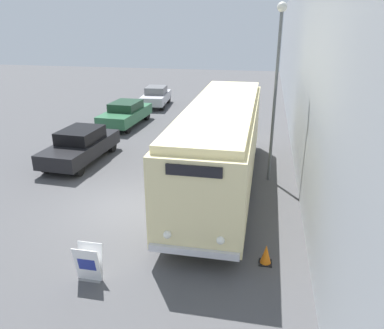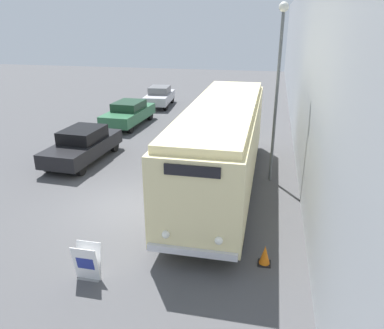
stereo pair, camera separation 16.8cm
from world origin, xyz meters
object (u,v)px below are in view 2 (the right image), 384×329
at_px(vintage_bus, 222,141).
at_px(traffic_cone, 265,255).
at_px(parked_car_near, 83,145).
at_px(parked_car_mid, 129,113).
at_px(sign_board, 87,263).
at_px(streetlamp, 278,73).
at_px(parked_car_far, 160,96).

relative_size(vintage_bus, traffic_cone, 19.52).
xyz_separation_m(parked_car_near, parked_car_mid, (-0.24, 6.60, -0.01)).
xyz_separation_m(parked_car_near, traffic_cone, (8.74, -6.48, -0.52)).
height_order(sign_board, parked_car_near, parked_car_near).
distance_m(sign_board, streetlamp, 9.68).
xyz_separation_m(streetlamp, parked_car_near, (-8.78, 0.49, -3.66)).
relative_size(streetlamp, parked_car_far, 1.66).
bearing_deg(sign_board, traffic_cone, 19.72).
height_order(vintage_bus, parked_car_mid, vintage_bus).
distance_m(vintage_bus, sign_board, 7.07).
relative_size(parked_car_mid, parked_car_far, 1.14).
xyz_separation_m(vintage_bus, streetlamp, (1.93, 1.17, 2.52)).
relative_size(parked_car_far, traffic_cone, 7.23).
bearing_deg(streetlamp, parked_car_near, 176.82).
height_order(sign_board, parked_car_mid, parked_car_mid).
height_order(parked_car_far, traffic_cone, parked_car_far).
height_order(vintage_bus, parked_car_far, vintage_bus).
xyz_separation_m(streetlamp, parked_car_mid, (-9.02, 7.08, -3.67)).
bearing_deg(vintage_bus, sign_board, -111.89).
bearing_deg(traffic_cone, parked_car_far, 114.66).
height_order(sign_board, parked_car_far, parked_car_far).
bearing_deg(sign_board, parked_car_mid, 107.06).
relative_size(sign_board, traffic_cone, 1.77).
height_order(vintage_bus, sign_board, vintage_bus).
bearing_deg(parked_car_far, parked_car_mid, -97.56).
bearing_deg(parked_car_near, traffic_cone, -33.60).
relative_size(streetlamp, traffic_cone, 12.03).
bearing_deg(vintage_bus, parked_car_near, 166.40).
xyz_separation_m(vintage_bus, sign_board, (-2.58, -6.43, -1.44)).
bearing_deg(vintage_bus, parked_car_far, 115.73).
height_order(parked_car_near, parked_car_far, parked_car_near).
height_order(parked_car_mid, parked_car_far, parked_car_far).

